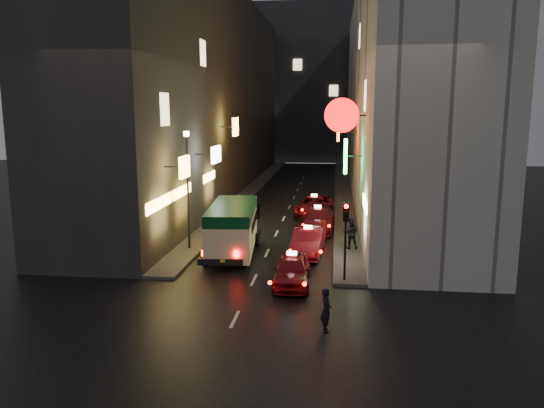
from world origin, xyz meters
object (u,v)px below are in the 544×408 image
at_px(minibus, 233,224).
at_px(traffic_light, 346,224).
at_px(lamp_post, 188,182).
at_px(pedestrian_crossing, 326,307).
at_px(taxi_near, 292,268).

height_order(minibus, traffic_light, traffic_light).
bearing_deg(lamp_post, minibus, -14.60).
bearing_deg(lamp_post, pedestrian_crossing, -52.18).
height_order(minibus, taxi_near, minibus).
bearing_deg(taxi_near, traffic_light, 9.48).
bearing_deg(taxi_near, minibus, 128.80).
relative_size(taxi_near, traffic_light, 1.40).
relative_size(pedestrian_crossing, traffic_light, 0.50).
relative_size(pedestrian_crossing, lamp_post, 0.28).
distance_m(traffic_light, lamp_post, 9.42).
distance_m(pedestrian_crossing, lamp_post, 12.56).
xyz_separation_m(minibus, pedestrian_crossing, (5.00, -9.01, -0.82)).
bearing_deg(lamp_post, taxi_near, -39.63).
bearing_deg(pedestrian_crossing, traffic_light, -20.22).
bearing_deg(taxi_near, pedestrian_crossing, -71.69).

